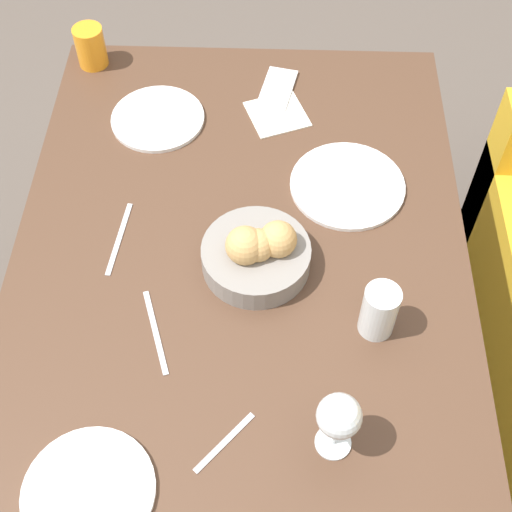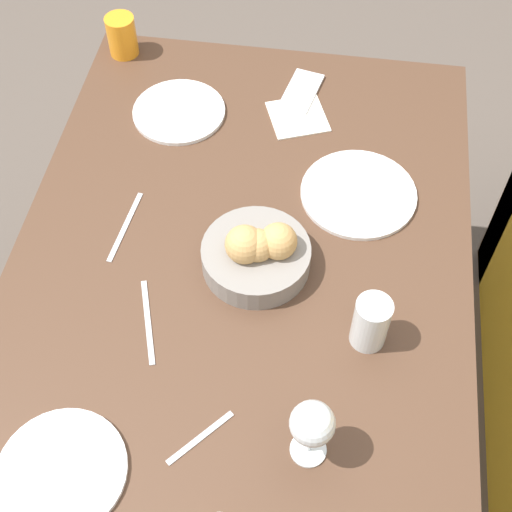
{
  "view_description": "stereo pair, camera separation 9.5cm",
  "coord_description": "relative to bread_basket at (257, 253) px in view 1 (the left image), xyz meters",
  "views": [
    {
      "loc": [
        0.81,
        0.06,
        1.95
      ],
      "look_at": [
        -0.03,
        0.03,
        0.78
      ],
      "focal_mm": 50.0,
      "sensor_mm": 36.0,
      "label": 1
    },
    {
      "loc": [
        0.8,
        0.16,
        1.95
      ],
      "look_at": [
        -0.03,
        0.03,
        0.78
      ],
      "focal_mm": 50.0,
      "sensor_mm": 36.0,
      "label": 2
    }
  ],
  "objects": [
    {
      "name": "plate_far_center",
      "position": [
        -0.22,
        0.19,
        -0.04
      ],
      "size": [
        0.26,
        0.26,
        0.01
      ],
      "color": "white",
      "rests_on": "dining_table"
    },
    {
      "name": "cell_phone",
      "position": [
        -0.53,
        0.03,
        -0.04
      ],
      "size": [
        0.16,
        0.1,
        0.01
      ],
      "color": "silver",
      "rests_on": "dining_table"
    },
    {
      "name": "spoon_coffee",
      "position": [
        0.38,
        -0.04,
        -0.04
      ],
      "size": [
        0.11,
        0.1,
        0.0
      ],
      "color": "#B7B7BC",
      "rests_on": "dining_table"
    },
    {
      "name": "plate_near_left",
      "position": [
        -0.42,
        -0.25,
        -0.04
      ],
      "size": [
        0.22,
        0.22,
        0.01
      ],
      "color": "white",
      "rests_on": "dining_table"
    },
    {
      "name": "bread_basket",
      "position": [
        0.0,
        0.0,
        0.0
      ],
      "size": [
        0.22,
        0.22,
        0.12
      ],
      "color": "gray",
      "rests_on": "dining_table"
    },
    {
      "name": "fork_silver",
      "position": [
        0.16,
        -0.19,
        -0.04
      ],
      "size": [
        0.18,
        0.07,
        0.0
      ],
      "color": "#B7B7BC",
      "rests_on": "dining_table"
    },
    {
      "name": "dining_table",
      "position": [
        0.03,
        -0.04,
        -0.13
      ],
      "size": [
        1.44,
        0.95,
        0.75
      ],
      "color": "#4C3323",
      "rests_on": "ground_plane"
    },
    {
      "name": "wine_glass",
      "position": [
        0.37,
        0.14,
        0.07
      ],
      "size": [
        0.08,
        0.08,
        0.16
      ],
      "color": "silver",
      "rests_on": "dining_table"
    },
    {
      "name": "juice_glass",
      "position": [
        -0.62,
        -0.44,
        0.01
      ],
      "size": [
        0.07,
        0.07,
        0.1
      ],
      "color": "orange",
      "rests_on": "dining_table"
    },
    {
      "name": "ground_plane",
      "position": [
        0.03,
        -0.04,
        -0.8
      ],
      "size": [
        10.0,
        10.0,
        0.0
      ],
      "primitive_type": "plane",
      "color": "#564C44"
    },
    {
      "name": "napkin",
      "position": [
        -0.44,
        0.03,
        -0.04
      ],
      "size": [
        0.17,
        0.17,
        0.0
      ],
      "color": "silver",
      "rests_on": "dining_table"
    },
    {
      "name": "water_tumbler",
      "position": [
        0.14,
        0.23,
        0.02
      ],
      "size": [
        0.07,
        0.07,
        0.12
      ],
      "color": "silver",
      "rests_on": "dining_table"
    },
    {
      "name": "knife_silver",
      "position": [
        -0.06,
        -0.29,
        -0.04
      ],
      "size": [
        0.19,
        0.03,
        0.0
      ],
      "color": "#B7B7BC",
      "rests_on": "dining_table"
    },
    {
      "name": "plate_near_right",
      "position": [
        0.47,
        -0.27,
        -0.04
      ],
      "size": [
        0.22,
        0.22,
        0.01
      ],
      "color": "white",
      "rests_on": "dining_table"
    }
  ]
}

